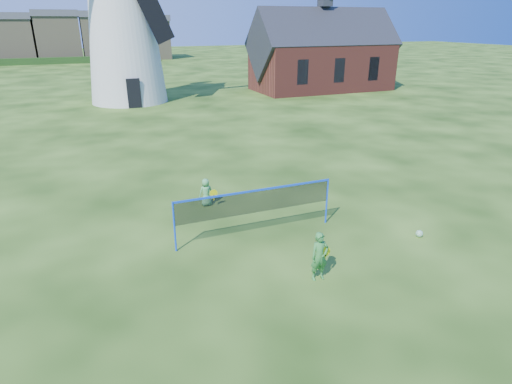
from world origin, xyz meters
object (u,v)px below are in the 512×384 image
object	(u,v)px
player_girl	(320,256)
chapel	(322,56)
windmill	(122,19)
badminton_net	(256,202)
play_ball	(419,234)
player_boy	(206,192)

from	to	relation	value
player_girl	chapel	bearing A→B (deg)	60.90
windmill	badminton_net	size ratio (longest dim) A/B	3.74
windmill	play_ball	size ratio (longest dim) A/B	85.79
chapel	player_boy	distance (m)	29.64
badminton_net	player_boy	size ratio (longest dim) A/B	4.97
windmill	badminton_net	world-z (taller)	windmill
chapel	badminton_net	xyz separation A→B (m)	(-17.43, -26.13, -2.04)
windmill	chapel	bearing A→B (deg)	0.10
player_boy	play_ball	distance (m)	7.29
badminton_net	chapel	bearing A→B (deg)	56.29
play_ball	windmill	bearing A→B (deg)	100.75
chapel	player_boy	xyz separation A→B (m)	(-18.19, -23.25, -2.67)
windmill	player_girl	xyz separation A→B (m)	(1.27, -28.92, -5.72)
player_boy	play_ball	xyz separation A→B (m)	(5.43, -4.85, -0.40)
badminton_net	player_girl	xyz separation A→B (m)	(0.61, -2.82, -0.48)
chapel	play_ball	distance (m)	31.01
chapel	play_ball	world-z (taller)	chapel
windmill	play_ball	xyz separation A→B (m)	(5.33, -28.06, -6.27)
player_girl	player_boy	world-z (taller)	player_girl
windmill	chapel	size ratio (longest dim) A/B	1.41
chapel	player_girl	size ratio (longest dim) A/B	10.14
player_boy	play_ball	bearing A→B (deg)	134.91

